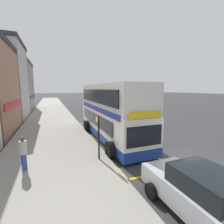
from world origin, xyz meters
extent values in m
plane|color=#333335|center=(0.00, 32.00, 0.00)|extent=(260.00, 260.00, 0.00)
cube|color=gray|center=(-7.00, 32.00, 0.07)|extent=(6.00, 76.00, 0.14)
cube|color=white|center=(-2.45, 5.50, 1.35)|extent=(2.40, 10.26, 2.30)
cube|color=white|center=(-2.45, 5.50, 3.45)|extent=(2.38, 10.06, 1.90)
cube|color=navy|center=(-2.45, 5.50, 0.50)|extent=(2.42, 10.28, 0.60)
cube|color=navy|center=(-2.45, 5.50, 2.52)|extent=(2.43, 9.44, 0.36)
cube|color=black|center=(-3.67, 5.90, 1.65)|extent=(0.04, 8.21, 0.90)
cube|color=black|center=(-3.67, 5.50, 3.50)|extent=(0.04, 9.03, 1.00)
cube|color=black|center=(-2.45, 0.35, 1.60)|extent=(2.11, 0.04, 1.10)
cube|color=yellow|center=(-2.45, 0.35, 2.72)|extent=(1.92, 0.04, 0.36)
cylinder|color=black|center=(-3.74, 1.80, 0.50)|extent=(0.56, 1.00, 1.00)
cylinder|color=black|center=(-1.16, 1.80, 0.50)|extent=(0.56, 1.00, 1.00)
cylinder|color=black|center=(-3.74, 8.32, 0.50)|extent=(0.56, 1.00, 1.00)
cylinder|color=black|center=(-1.16, 8.32, 0.50)|extent=(0.56, 1.00, 1.00)
cube|color=gold|center=(-3.92, 5.59, 0.01)|extent=(0.16, 12.57, 0.01)
cube|color=gold|center=(-1.20, 5.59, 0.01)|extent=(0.16, 12.57, 0.01)
cube|color=gold|center=(-2.56, -0.61, 0.01)|extent=(2.88, 0.16, 0.01)
cube|color=gold|center=(-2.56, 11.79, 0.01)|extent=(2.88, 0.16, 0.01)
cylinder|color=black|center=(-4.57, 1.63, 1.34)|extent=(0.09, 0.09, 2.40)
cube|color=silver|center=(-4.57, 1.89, 2.36)|extent=(0.05, 0.42, 0.30)
cube|color=red|center=(-4.57, 1.89, 2.56)|extent=(0.05, 0.42, 0.10)
cube|color=black|center=(-4.57, 1.73, 1.44)|extent=(0.06, 0.28, 0.40)
cube|color=#B2191E|center=(-10.16, 10.44, 2.60)|extent=(0.08, 6.57, 0.56)
cube|color=gray|center=(-13.83, 28.13, 4.35)|extent=(7.26, 8.81, 8.70)
cube|color=brown|center=(-13.83, 28.13, 8.95)|extent=(7.41, 8.99, 0.50)
cube|color=#6E665D|center=(-13.83, 29.03, 9.65)|extent=(0.60, 0.60, 0.90)
cube|color=navy|center=(-10.16, 28.13, 2.60)|extent=(0.08, 7.49, 0.56)
cube|color=#196066|center=(5.02, 42.42, 0.66)|extent=(1.76, 4.20, 0.72)
cube|color=black|center=(5.02, 42.32, 1.32)|extent=(1.52, 1.90, 0.60)
cylinder|color=black|center=(4.08, 43.72, 0.30)|extent=(0.22, 0.60, 0.60)
cylinder|color=black|center=(5.95, 43.72, 0.30)|extent=(0.22, 0.60, 0.60)
cylinder|color=black|center=(4.08, 41.12, 0.30)|extent=(0.22, 0.60, 0.60)
cylinder|color=black|center=(5.95, 41.12, 0.30)|extent=(0.22, 0.60, 0.60)
cube|color=#B2B5BA|center=(4.78, 21.72, 0.66)|extent=(1.76, 4.20, 0.72)
cube|color=black|center=(4.78, 21.62, 1.32)|extent=(1.52, 1.90, 0.60)
cylinder|color=black|center=(3.84, 23.02, 0.30)|extent=(0.22, 0.60, 0.60)
cylinder|color=black|center=(5.71, 23.02, 0.30)|extent=(0.22, 0.60, 0.60)
cylinder|color=black|center=(3.84, 20.42, 0.30)|extent=(0.22, 0.60, 0.60)
cylinder|color=black|center=(5.71, 20.42, 0.30)|extent=(0.22, 0.60, 0.60)
cube|color=#B2B5BA|center=(-2.71, -3.31, 0.66)|extent=(1.76, 4.20, 0.72)
cube|color=black|center=(-2.71, -3.41, 1.32)|extent=(1.52, 1.90, 0.60)
cylinder|color=black|center=(-3.64, -2.00, 0.30)|extent=(0.22, 0.60, 0.60)
cylinder|color=black|center=(-1.77, -2.00, 0.30)|extent=(0.22, 0.60, 0.60)
cube|color=maroon|center=(4.59, 33.85, 0.66)|extent=(1.76, 4.20, 0.72)
cube|color=black|center=(4.59, 33.75, 1.32)|extent=(1.52, 1.90, 0.60)
cylinder|color=black|center=(3.65, 35.15, 0.30)|extent=(0.22, 0.60, 0.60)
cylinder|color=black|center=(5.52, 35.15, 0.30)|extent=(0.22, 0.60, 0.60)
cylinder|color=black|center=(3.65, 32.55, 0.30)|extent=(0.22, 0.60, 0.60)
cylinder|color=black|center=(5.52, 32.55, 0.30)|extent=(0.22, 0.60, 0.60)
cylinder|color=#33478C|center=(-8.29, 1.80, 0.54)|extent=(0.24, 0.24, 0.81)
cylinder|color=#B7B2AD|center=(-8.29, 1.80, 1.27)|extent=(0.34, 0.34, 0.64)
sphere|color=brown|center=(-8.29, 1.80, 1.69)|extent=(0.22, 0.22, 0.22)
camera|label=1|loc=(-6.93, -6.43, 4.04)|focal=25.25mm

